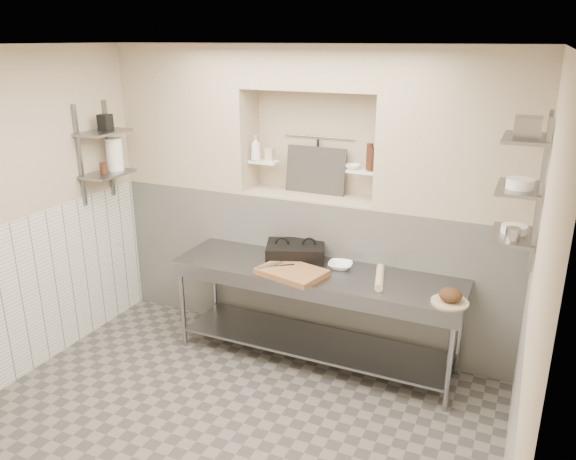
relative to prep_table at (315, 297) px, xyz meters
The scene contains 48 objects.
floor 1.40m from the prep_table, 102.93° to the right, with size 4.00×3.90×0.10m, color #5D5752.
ceiling 2.52m from the prep_table, 102.93° to the right, with size 4.00×3.90×0.10m, color silver.
wall_left 2.71m from the prep_table, 152.99° to the right, with size 0.10×3.90×2.80m, color tan.
wall_right 2.27m from the prep_table, 33.64° to the right, with size 0.10×3.90×2.80m, color tan.
wall_back 1.15m from the prep_table, 108.39° to the left, with size 4.00×0.10×2.80m, color tan.
backwall_lower 0.63m from the prep_table, 115.60° to the left, with size 4.00×0.40×1.40m, color silver.
alcove_sill 0.99m from the prep_table, 115.60° to the left, with size 1.30×0.40×0.02m, color tan.
backwall_pillar_left 2.23m from the prep_table, 160.45° to the left, with size 1.35×0.40×1.40m, color tan.
backwall_pillar_right 1.89m from the prep_table, 28.28° to the left, with size 1.35×0.40×1.40m, color tan.
backwall_header 2.06m from the prep_table, 115.60° to the left, with size 1.30×0.40×0.40m, color tan.
wainscot_left 2.55m from the prep_table, 152.38° to the right, with size 0.02×3.90×1.40m, color silver.
wainscot_right 2.09m from the prep_table, 34.55° to the right, with size 0.02×3.90×1.40m, color silver.
alcove_shelf_left 1.43m from the prep_table, 143.70° to the left, with size 0.28×0.16×0.03m, color white.
alcove_shelf_right 1.22m from the prep_table, 68.05° to the left, with size 0.28×0.16×0.03m, color white.
utensil_rail 1.53m from the prep_table, 110.23° to the left, with size 0.02×0.02×0.70m, color gray.
hanging_steel 1.37m from the prep_table, 110.75° to the left, with size 0.02×0.02×0.30m, color black.
splash_panel 1.23m from the prep_table, 112.16° to the left, with size 0.60×0.02×0.45m, color #383330.
shelf_rail_left_a 2.53m from the prep_table, behind, with size 0.03×0.03×0.95m, color slate.
shelf_rail_left_b 2.55m from the prep_table, behind, with size 0.03×0.03×0.95m, color slate.
wall_shelf_left_lower 2.32m from the prep_table, behind, with size 0.30×0.50×0.03m, color slate.
wall_shelf_left_upper 2.51m from the prep_table, behind, with size 0.30×0.50×0.03m, color slate.
shelf_rail_right_a 2.09m from the prep_table, ahead, with size 0.03×0.03×1.05m, color slate.
shelf_rail_right_b 2.11m from the prep_table, 11.07° to the right, with size 0.03×0.03×1.05m, color slate.
wall_shelf_right_lower 1.79m from the prep_table, ahead, with size 0.30×0.50×0.03m, color slate.
wall_shelf_right_mid 1.98m from the prep_table, ahead, with size 0.30×0.50×0.03m, color slate.
wall_shelf_right_upper 2.21m from the prep_table, ahead, with size 0.30×0.50×0.03m, color slate.
prep_table is the anchor object (origin of this frame).
panini_press 0.47m from the prep_table, 144.65° to the left, with size 0.63×0.55×0.14m.
cutting_board 0.36m from the prep_table, 133.48° to the right, with size 0.55×0.39×0.05m, color brown.
knife_blade 0.43m from the prep_table, 156.13° to the right, with size 0.26×0.03×0.01m, color gray.
tongs 0.51m from the prep_table, 154.88° to the right, with size 0.02×0.02×0.26m, color gray.
mixing_bowl 0.37m from the prep_table, 38.82° to the left, with size 0.21×0.21×0.05m, color white.
rolling_pin 0.65m from the prep_table, ahead, with size 0.07×0.07×0.45m, color tan.
bread_board 1.22m from the prep_table, ahead, with size 0.29×0.29×0.02m, color tan.
bread_loaf 1.24m from the prep_table, ahead, with size 0.18×0.18×0.11m, color #4C2D19.
bottle_soap 1.55m from the prep_table, 148.18° to the left, with size 0.09×0.09×0.24m, color white.
jar_alcove 1.47m from the prep_table, 140.51° to the left, with size 0.08×0.08×0.12m, color tan.
bowl_alcove 1.23m from the prep_table, 76.71° to the left, with size 0.13×0.13×0.04m, color white.
condiment_a 1.33m from the prep_table, 60.99° to the left, with size 0.06×0.06×0.22m, color #3B1D11.
condiment_b 1.35m from the prep_table, 64.03° to the left, with size 0.06×0.06×0.24m, color #3B1D11.
condiment_c 1.31m from the prep_table, 62.95° to the left, with size 0.07×0.07×0.12m, color white.
jug_left 2.39m from the prep_table, behind, with size 0.16×0.16×0.31m, color white.
jar_left 2.35m from the prep_table, behind, with size 0.07×0.07×0.11m, color #3B1D11.
box_left_upper 2.56m from the prep_table, behind, with size 0.11×0.11×0.15m, color black.
bowl_right 1.81m from the prep_table, ahead, with size 0.18×0.18×0.05m, color white.
canister_right 1.84m from the prep_table, 10.78° to the right, with size 0.10×0.10×0.10m, color gray.
bowl_right_mid 2.02m from the prep_table, ahead, with size 0.19×0.19×0.07m, color white.
basket_right 2.27m from the prep_table, ahead, with size 0.17×0.21×0.13m, color gray.
Camera 1 is at (1.92, -3.07, 2.84)m, focal length 35.00 mm.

